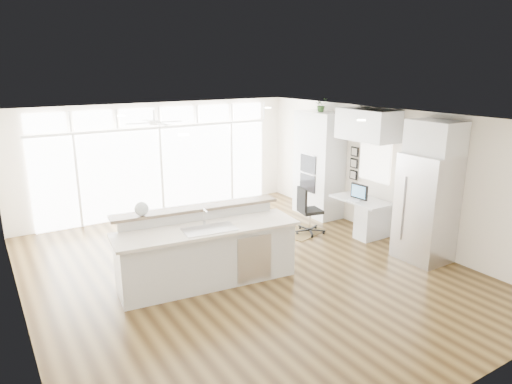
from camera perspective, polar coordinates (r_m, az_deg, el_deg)
floor at (r=8.27m, az=-1.57°, el=-9.77°), size 7.00×8.00×0.02m
ceiling at (r=7.53m, az=-1.72°, el=9.25°), size 7.00×8.00×0.02m
wall_back at (r=11.33m, az=-11.99°, el=4.08°), size 7.00×0.04×2.70m
wall_front at (r=5.00m, az=22.81°, el=-11.40°), size 7.00×0.04×2.70m
wall_left at (r=6.82m, az=-28.02°, el=-4.91°), size 0.04×8.00×2.70m
wall_right at (r=9.97m, az=15.98°, el=2.30°), size 0.04×8.00×2.70m
glass_wall at (r=11.34m, az=-11.80°, el=2.54°), size 5.80×0.06×2.08m
transom_row at (r=11.12m, az=-12.17°, el=9.24°), size 5.90×0.06×0.40m
desk_window at (r=10.10m, az=14.65°, el=3.72°), size 0.04×0.85×0.85m
ceiling_fan at (r=9.88m, az=-12.63°, el=9.06°), size 1.16×1.16×0.32m
recessed_lights at (r=7.70m, az=-2.48°, el=9.23°), size 3.40×3.00×0.02m
oven_cabinet at (r=11.03m, az=7.87°, el=3.44°), size 0.64×1.20×2.50m
desk_nook at (r=10.16m, az=12.92°, el=-2.93°), size 0.72×1.30×0.76m
upper_cabinets at (r=9.77m, az=13.78°, el=8.16°), size 0.64×1.30×0.64m
refrigerator at (r=8.94m, az=20.50°, el=-1.89°), size 0.76×0.90×2.00m
fridge_cabinet at (r=8.71m, az=21.54°, el=6.37°), size 0.64×0.90×0.60m
framed_photos at (r=10.55m, az=12.17°, el=3.53°), size 0.06×0.22×0.80m
kitchen_island at (r=7.61m, az=-6.08°, el=-7.12°), size 3.13×1.47×1.20m
rug at (r=10.08m, az=5.75°, el=-5.00°), size 1.11×0.94×0.01m
office_chair at (r=9.90m, az=6.81°, el=-2.31°), size 0.62×0.59×1.03m
fishbowl at (r=7.51m, az=-14.12°, el=-2.04°), size 0.25×0.25×0.23m
monitor at (r=9.95m, az=12.79°, el=0.07°), size 0.11×0.44×0.36m
keyboard at (r=9.88m, az=12.02°, el=-1.05°), size 0.11×0.29×0.01m
potted_plant at (r=10.83m, az=8.13°, el=10.55°), size 0.30×0.33×0.24m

